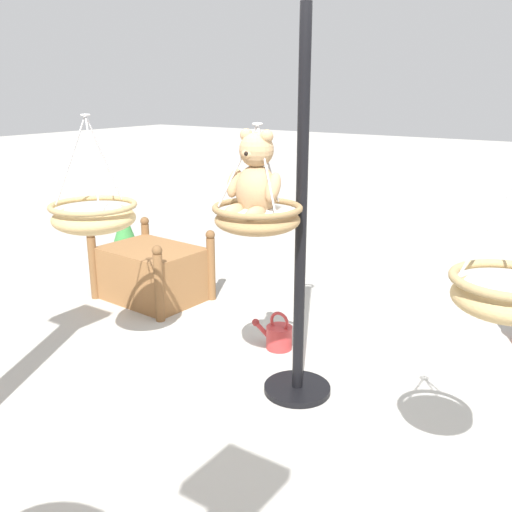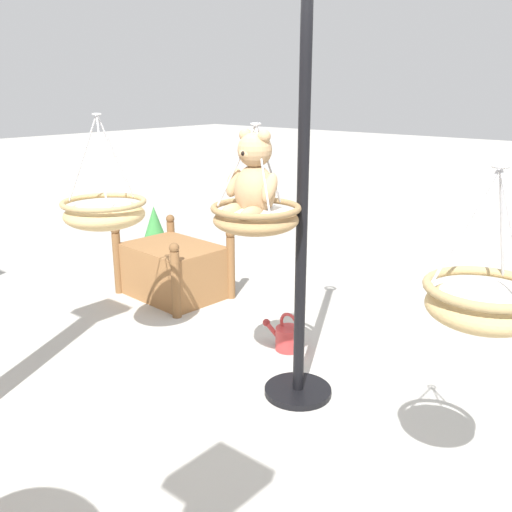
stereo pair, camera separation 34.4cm
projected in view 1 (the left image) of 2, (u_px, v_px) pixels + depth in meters
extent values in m
plane|color=#ADAAA3|center=(255.00, 390.00, 3.77)|extent=(40.00, 40.00, 0.00)
cylinder|color=black|center=(301.00, 216.00, 3.41)|extent=(0.07, 0.07, 2.39)
cylinder|color=black|center=(297.00, 389.00, 3.74)|extent=(0.44, 0.44, 0.04)
ellipsoid|color=#A37F51|center=(257.00, 220.00, 3.29)|extent=(0.50, 0.50, 0.16)
torus|color=olive|center=(257.00, 208.00, 3.27)|extent=(0.53, 0.53, 0.04)
ellipsoid|color=silver|center=(257.00, 217.00, 3.28)|extent=(0.44, 0.44, 0.13)
cylinder|color=#B7B7BC|center=(237.00, 167.00, 3.21)|extent=(0.22, 0.13, 0.48)
cylinder|color=#B7B7BC|center=(267.00, 169.00, 3.10)|extent=(0.22, 0.13, 0.48)
cylinder|color=#B7B7BC|center=(269.00, 165.00, 3.29)|extent=(0.01, 0.24, 0.48)
torus|color=#B7B7BC|center=(257.00, 124.00, 3.13)|extent=(0.06, 0.06, 0.01)
ellipsoid|color=tan|center=(256.00, 191.00, 3.23)|extent=(0.25, 0.22, 0.30)
sphere|color=tan|center=(256.00, 150.00, 3.17)|extent=(0.25, 0.25, 0.20)
ellipsoid|color=tan|center=(249.00, 154.00, 3.12)|extent=(0.11, 0.09, 0.06)
sphere|color=black|center=(246.00, 154.00, 3.09)|extent=(0.03, 0.03, 0.03)
sphere|color=tan|center=(267.00, 136.00, 3.11)|extent=(0.07, 0.07, 0.07)
sphere|color=tan|center=(246.00, 135.00, 3.18)|extent=(0.07, 0.07, 0.07)
ellipsoid|color=tan|center=(273.00, 188.00, 3.13)|extent=(0.08, 0.15, 0.19)
ellipsoid|color=tan|center=(234.00, 183.00, 3.27)|extent=(0.08, 0.15, 0.19)
ellipsoid|color=tan|center=(256.00, 215.00, 3.14)|extent=(0.09, 0.17, 0.09)
ellipsoid|color=tan|center=(236.00, 212.00, 3.22)|extent=(0.09, 0.17, 0.09)
ellipsoid|color=tan|center=(507.00, 298.00, 2.23)|extent=(0.43, 0.43, 0.17)
torus|color=tan|center=(509.00, 279.00, 2.21)|extent=(0.46, 0.46, 0.04)
ellipsoid|color=silver|center=(508.00, 293.00, 2.22)|extent=(0.38, 0.38, 0.14)
cylinder|color=#B7B7BC|center=(490.00, 222.00, 2.15)|extent=(0.19, 0.11, 0.46)
ellipsoid|color=tan|center=(94.00, 218.00, 3.72)|extent=(0.55, 0.55, 0.19)
torus|color=tan|center=(93.00, 206.00, 3.70)|extent=(0.57, 0.57, 0.04)
ellipsoid|color=silver|center=(94.00, 216.00, 3.72)|extent=(0.48, 0.48, 0.16)
cylinder|color=#B7B7BC|center=(70.00, 161.00, 3.63)|extent=(0.23, 0.14, 0.58)
cylinder|color=#B7B7BC|center=(93.00, 164.00, 3.51)|extent=(0.23, 0.14, 0.58)
cylinder|color=#B7B7BC|center=(104.00, 159.00, 3.72)|extent=(0.01, 0.26, 0.58)
torus|color=#B7B7BC|center=(85.00, 115.00, 3.53)|extent=(0.06, 0.06, 0.01)
cube|color=olive|center=(152.00, 274.00, 5.33)|extent=(0.94, 0.71, 0.50)
cube|color=#382819|center=(151.00, 251.00, 5.26)|extent=(0.82, 0.62, 0.06)
cylinder|color=brown|center=(159.00, 288.00, 4.80)|extent=(0.08, 0.08, 0.60)
cylinder|color=brown|center=(93.00, 268.00, 5.33)|extent=(0.08, 0.08, 0.60)
cylinder|color=brown|center=(211.00, 269.00, 5.30)|extent=(0.08, 0.08, 0.60)
cylinder|color=brown|center=(146.00, 253.00, 5.82)|extent=(0.08, 0.08, 0.60)
sphere|color=brown|center=(157.00, 250.00, 4.70)|extent=(0.09, 0.09, 0.09)
sphere|color=brown|center=(91.00, 234.00, 5.23)|extent=(0.09, 0.09, 0.09)
sphere|color=brown|center=(210.00, 235.00, 5.20)|extent=(0.09, 0.09, 0.09)
sphere|color=brown|center=(145.00, 221.00, 5.73)|extent=(0.09, 0.09, 0.09)
cylinder|color=beige|center=(126.00, 253.00, 6.58)|extent=(0.27, 0.27, 0.17)
torus|color=#BCB7AE|center=(126.00, 247.00, 6.56)|extent=(0.30, 0.30, 0.03)
cylinder|color=#382819|center=(126.00, 247.00, 6.56)|extent=(0.24, 0.24, 0.03)
cone|color=#38843D|center=(124.00, 228.00, 6.49)|extent=(0.30, 0.30, 0.44)
cylinder|color=#B23333|center=(279.00, 337.00, 4.34)|extent=(0.20, 0.20, 0.18)
cylinder|color=#B23333|center=(264.00, 331.00, 4.42)|extent=(0.17, 0.04, 0.14)
sphere|color=maroon|center=(256.00, 322.00, 4.44)|extent=(0.06, 0.06, 0.06)
torus|color=#B23333|center=(279.00, 322.00, 4.31)|extent=(0.16, 0.02, 0.16)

